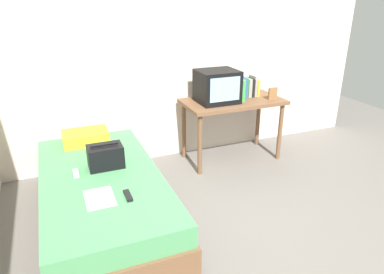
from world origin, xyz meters
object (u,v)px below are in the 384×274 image
(pillow, at_px, (86,137))
(remote_silver, at_px, (76,173))
(water_bottle, at_px, (242,91))
(bed, at_px, (103,198))
(picture_frame, at_px, (273,94))
(handbag, at_px, (106,156))
(magazine, at_px, (100,198))
(remote_dark, at_px, (128,196))
(tv, at_px, (217,86))
(desk, at_px, (233,108))
(book_row, at_px, (248,87))

(pillow, distance_m, remote_silver, 0.70)
(water_bottle, xyz_separation_m, remote_silver, (-1.90, -0.54, -0.40))
(bed, distance_m, remote_silver, 0.32)
(picture_frame, distance_m, handbag, 2.07)
(water_bottle, distance_m, pillow, 1.77)
(handbag, bearing_deg, pillow, 99.02)
(magazine, bearing_deg, water_bottle, 29.50)
(handbag, bearing_deg, remote_dark, -83.47)
(picture_frame, height_order, remote_dark, picture_frame)
(water_bottle, bearing_deg, picture_frame, -9.58)
(bed, xyz_separation_m, magazine, (-0.06, -0.38, 0.23))
(tv, relative_size, picture_frame, 3.15)
(desk, relative_size, tv, 2.64)
(magazine, bearing_deg, book_row, 31.05)
(desk, distance_m, handbag, 1.68)
(handbag, xyz_separation_m, magazine, (-0.14, -0.51, -0.10))
(remote_dark, distance_m, remote_silver, 0.61)
(pillow, relative_size, magazine, 1.54)
(picture_frame, xyz_separation_m, pillow, (-2.10, 0.20, -0.29))
(remote_silver, bearing_deg, remote_dark, -57.66)
(bed, relative_size, remote_silver, 13.89)
(picture_frame, height_order, handbag, picture_frame)
(desk, height_order, remote_silver, desk)
(remote_dark, bearing_deg, picture_frame, 27.25)
(pillow, bearing_deg, bed, -88.07)
(magazine, bearing_deg, handbag, 74.92)
(remote_silver, bearing_deg, book_row, 18.94)
(bed, xyz_separation_m, tv, (1.44, 0.71, 0.69))
(tv, bearing_deg, remote_dark, -138.43)
(tv, relative_size, pillow, 0.99)
(bed, xyz_separation_m, book_row, (1.89, 0.79, 0.62))
(pillow, bearing_deg, desk, -1.76)
(handbag, height_order, remote_silver, handbag)
(picture_frame, relative_size, remote_silver, 0.97)
(remote_dark, bearing_deg, tv, 41.57)
(picture_frame, bearing_deg, tv, 166.84)
(water_bottle, distance_m, remote_silver, 2.01)
(bed, bearing_deg, water_bottle, 20.05)
(picture_frame, bearing_deg, pillow, 174.56)
(picture_frame, relative_size, handbag, 0.47)
(water_bottle, bearing_deg, pillow, 175.45)
(picture_frame, relative_size, remote_dark, 0.90)
(desk, relative_size, water_bottle, 4.74)
(picture_frame, distance_m, remote_dark, 2.21)
(desk, relative_size, pillow, 2.60)
(bed, height_order, pillow, pillow)
(tv, height_order, remote_silver, tv)
(pillow, bearing_deg, book_row, 0.98)
(remote_silver, bearing_deg, desk, 18.92)
(book_row, bearing_deg, picture_frame, -50.61)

